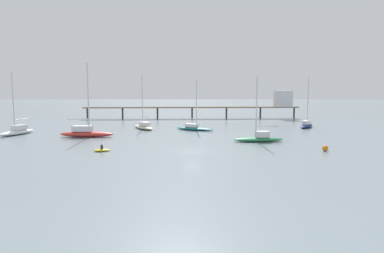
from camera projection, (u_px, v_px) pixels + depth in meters
ground_plane at (192, 151)px, 50.56m from camera, size 400.00×400.00×0.00m
pier at (247, 102)px, 101.29m from camera, size 62.38×6.44×8.15m
sailboat_green at (259, 137)px, 58.86m from camera, size 8.62×2.88×10.94m
sailboat_cream at (143, 126)px, 76.24m from camera, size 6.30×8.37×11.89m
sailboat_navy at (306, 124)px, 79.46m from camera, size 5.77×8.13×11.35m
sailboat_teal at (194, 127)px, 74.14m from camera, size 8.63×5.80×10.77m
sailboat_white at (17, 131)px, 67.42m from camera, size 4.82×8.81×11.96m
sailboat_red at (86, 132)px, 64.26m from camera, size 9.99×2.59×13.60m
dinghy_yellow at (102, 150)px, 50.02m from camera, size 2.59×1.73×1.14m
mooring_buoy_outer at (325, 148)px, 50.22m from camera, size 0.85×0.85×0.85m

